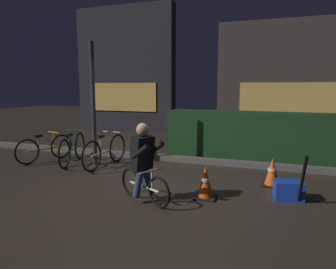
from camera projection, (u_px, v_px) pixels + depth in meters
name	position (u px, v px, depth m)	size (l,w,h in m)	color
ground_plane	(146.00, 189.00, 5.61)	(40.00, 40.00, 0.00)	#2D261E
sidewalk_curb	(183.00, 159.00, 7.64)	(12.00, 0.24, 0.12)	#56544F
hedge_row	(264.00, 136.00, 7.78)	(4.80, 0.70, 1.18)	#19381C
storefront_left	(125.00, 71.00, 12.56)	(4.07, 0.54, 4.90)	#262328
storefront_right	(299.00, 80.00, 11.07)	(5.66, 0.54, 4.13)	#383330
street_post	(93.00, 105.00, 7.14)	(0.10, 0.10, 2.80)	#2D2D33
parked_bike_leftmost	(45.00, 148.00, 7.65)	(0.57, 1.44, 0.69)	black
parked_bike_left_mid	(72.00, 149.00, 7.42)	(0.56, 1.61, 0.77)	black
parked_bike_center_left	(105.00, 151.00, 7.14)	(0.46, 1.67, 0.77)	black
traffic_cone_near	(205.00, 183.00, 5.10)	(0.36, 0.36, 0.54)	black
traffic_cone_far	(272.00, 172.00, 5.73)	(0.36, 0.36, 0.52)	black
blue_crate	(288.00, 190.00, 5.06)	(0.44, 0.32, 0.30)	#193DB7
cyclist	(144.00, 162.00, 4.92)	(1.08, 0.67, 1.25)	black
closed_umbrella	(302.00, 180.00, 4.73)	(0.05, 0.05, 0.85)	black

